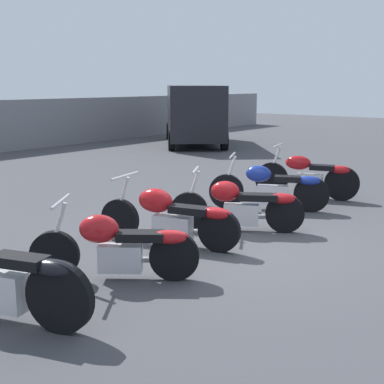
% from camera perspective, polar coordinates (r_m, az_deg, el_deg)
% --- Properties ---
extents(ground_plane, '(60.00, 60.00, 0.00)m').
position_cam_1_polar(ground_plane, '(7.67, 4.47, -5.46)').
color(ground_plane, '#424247').
extents(motorcycle_slot_1, '(1.28, 1.63, 0.94)m').
position_cam_1_polar(motorcycle_slot_1, '(6.21, -7.93, -5.75)').
color(motorcycle_slot_1, black).
rests_on(motorcycle_slot_1, ground_plane).
extents(motorcycle_slot_2, '(0.84, 2.10, 0.96)m').
position_cam_1_polar(motorcycle_slot_2, '(7.44, -2.37, -2.62)').
color(motorcycle_slot_2, black).
rests_on(motorcycle_slot_2, ground_plane).
extents(motorcycle_slot_3, '(1.16, 1.82, 0.96)m').
position_cam_1_polar(motorcycle_slot_3, '(8.20, 5.14, -1.45)').
color(motorcycle_slot_3, black).
rests_on(motorcycle_slot_3, ground_plane).
extents(motorcycle_slot_4, '(1.14, 1.95, 0.99)m').
position_cam_1_polar(motorcycle_slot_4, '(9.64, 8.45, 0.46)').
color(motorcycle_slot_4, black).
rests_on(motorcycle_slot_4, ground_plane).
extents(motorcycle_slot_5, '(0.85, 2.00, 1.04)m').
position_cam_1_polar(motorcycle_slot_5, '(10.80, 12.30, 1.63)').
color(motorcycle_slot_5, black).
rests_on(motorcycle_slot_5, ground_plane).
extents(parked_van, '(5.02, 4.76, 2.17)m').
position_cam_1_polar(parked_van, '(20.12, 0.24, 8.54)').
color(parked_van, black).
rests_on(parked_van, ground_plane).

